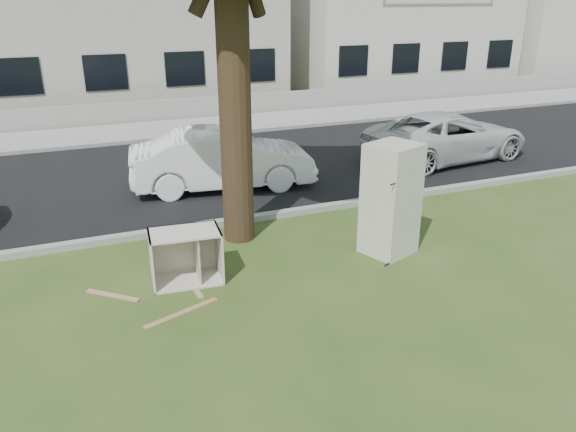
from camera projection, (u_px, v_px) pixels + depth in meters
name	position (u px, v px, depth m)	size (l,w,h in m)	color
ground	(300.00, 277.00, 8.69)	(120.00, 120.00, 0.00)	#33491A
road	(202.00, 172.00, 13.84)	(120.00, 7.00, 0.01)	black
kerb_near	(249.00, 222.00, 10.79)	(120.00, 0.18, 0.12)	gray
kerb_far	(173.00, 140.00, 16.89)	(120.00, 0.18, 0.12)	gray
sidewalk	(164.00, 130.00, 18.14)	(120.00, 2.80, 0.01)	gray
low_wall	(154.00, 111.00, 19.39)	(120.00, 0.15, 0.70)	gray
townhouse_center	(125.00, 4.00, 22.36)	(11.22, 8.16, 7.44)	beige
townhouse_right	(383.00, 10.00, 26.75)	(10.20, 8.16, 6.84)	beige
fridge	(391.00, 200.00, 9.21)	(0.77, 0.71, 1.87)	silver
cabinet	(186.00, 256.00, 8.42)	(1.04, 0.65, 0.81)	white
plank_a	(182.00, 313.00, 7.67)	(1.14, 0.09, 0.02)	#A07B4D
plank_b	(113.00, 295.00, 8.12)	(0.88, 0.09, 0.02)	tan
plank_c	(194.00, 287.00, 8.36)	(0.75, 0.08, 0.02)	tan
car_center	(223.00, 159.00, 12.47)	(1.41, 4.04, 1.33)	white
car_right	(447.00, 136.00, 14.69)	(2.08, 4.50, 1.25)	silver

